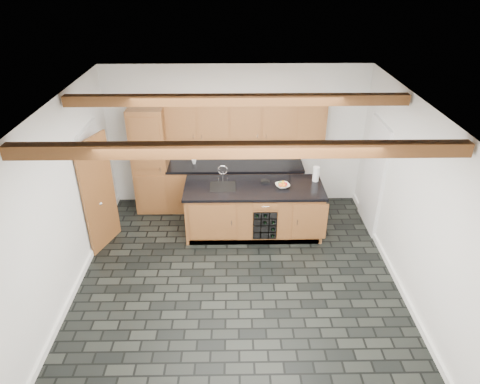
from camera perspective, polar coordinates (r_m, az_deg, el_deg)
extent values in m
plane|color=black|center=(6.97, -0.28, -11.13)|extent=(5.00, 5.00, 0.00)
plane|color=white|center=(8.43, -0.50, 7.40)|extent=(5.00, 0.00, 5.00)
plane|color=white|center=(6.63, -22.46, -1.19)|extent=(0.00, 5.00, 5.00)
plane|color=white|center=(6.67, 21.69, -0.86)|extent=(0.00, 5.00, 5.00)
plane|color=white|center=(5.60, -0.35, 11.42)|extent=(5.00, 5.00, 0.00)
cube|color=brown|center=(4.51, -0.19, 5.65)|extent=(4.90, 0.15, 0.15)
cube|color=brown|center=(6.20, -0.41, 12.19)|extent=(4.90, 0.15, 0.15)
cube|color=white|center=(7.35, -20.34, -10.35)|extent=(0.04, 5.00, 0.10)
cube|color=white|center=(7.38, 19.65, -10.01)|extent=(0.04, 5.00, 0.10)
cube|color=white|center=(7.87, -18.71, 1.13)|extent=(0.06, 0.94, 2.04)
cube|color=#975C30|center=(7.54, -18.31, -0.22)|extent=(0.31, 0.77, 2.00)
cube|color=white|center=(8.07, 17.40, 2.05)|extent=(0.06, 0.98, 2.04)
cube|color=black|center=(8.09, 17.55, 1.92)|extent=(0.02, 0.86, 1.96)
cube|color=#975C30|center=(8.44, -11.78, 4.22)|extent=(0.65, 0.60, 2.10)
cube|color=#975C30|center=(8.55, -0.63, 0.66)|extent=(2.60, 0.60, 0.88)
cube|color=black|center=(8.35, -0.64, 3.48)|extent=(2.64, 0.62, 0.05)
cube|color=white|center=(8.49, -0.67, 6.05)|extent=(2.60, 0.02, 0.52)
cube|color=#975C30|center=(8.11, -1.40, 9.73)|extent=(2.40, 0.35, 0.75)
cube|color=#975C30|center=(8.28, 9.17, 8.85)|extent=(0.60, 0.35, 1.00)
cube|color=#975C30|center=(7.78, 1.81, -2.45)|extent=(2.40, 0.90, 0.88)
cube|color=black|center=(7.55, 1.86, 0.57)|extent=(2.46, 0.96, 0.05)
cube|color=#975C30|center=(7.37, -3.64, -4.08)|extent=(0.80, 0.02, 0.70)
cube|color=#975C30|center=(7.47, 9.28, -3.93)|extent=(0.60, 0.02, 0.70)
cube|color=black|center=(7.55, 3.28, -3.91)|extent=(0.42, 0.30, 0.56)
cylinder|color=black|center=(7.49, 4.38, -3.61)|extent=(0.07, 0.26, 0.07)
cylinder|color=black|center=(7.40, 2.26, -2.72)|extent=(0.07, 0.26, 0.07)
cylinder|color=black|center=(7.64, 4.30, -5.39)|extent=(0.07, 0.26, 0.07)
cylinder|color=black|center=(7.57, 4.34, -4.51)|extent=(0.07, 0.26, 0.07)
cylinder|color=black|center=(7.40, 3.34, -2.71)|extent=(0.07, 0.26, 0.07)
cylinder|color=black|center=(7.48, 3.31, -3.63)|extent=(0.07, 0.26, 0.07)
cube|color=black|center=(7.54, -2.32, 0.68)|extent=(0.45, 0.40, 0.02)
cylinder|color=silver|center=(7.65, -2.30, 2.00)|extent=(0.02, 0.02, 0.20)
torus|color=silver|center=(7.58, -2.32, 2.95)|extent=(0.18, 0.02, 0.18)
cylinder|color=silver|center=(7.68, -2.89, 1.60)|extent=(0.02, 0.02, 0.08)
cylinder|color=silver|center=(7.67, -1.70, 1.61)|extent=(0.02, 0.02, 0.08)
cube|color=black|center=(7.68, 3.41, 1.40)|extent=(0.17, 0.11, 0.03)
cylinder|color=black|center=(7.67, 3.41, 1.56)|extent=(0.10, 0.10, 0.01)
imported|color=white|center=(7.54, 5.68, 0.85)|extent=(0.30, 0.30, 0.06)
sphere|color=red|center=(7.53, 6.07, 1.07)|extent=(0.07, 0.07, 0.07)
sphere|color=orange|center=(7.56, 5.78, 1.24)|extent=(0.07, 0.07, 0.07)
sphere|color=#438A25|center=(7.54, 5.37, 1.17)|extent=(0.07, 0.07, 0.07)
sphere|color=#E25721|center=(7.49, 5.40, 0.96)|extent=(0.07, 0.07, 0.07)
sphere|color=orange|center=(7.48, 5.84, 0.90)|extent=(0.07, 0.07, 0.07)
cylinder|color=white|center=(7.79, 10.08, 2.37)|extent=(0.11, 0.11, 0.27)
imported|color=white|center=(8.42, -6.15, 4.03)|extent=(0.11, 0.11, 0.08)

